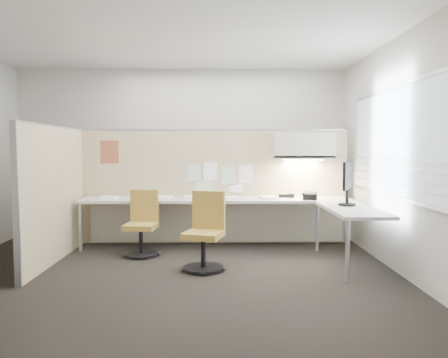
{
  "coord_description": "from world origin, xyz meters",
  "views": [
    {
      "loc": [
        0.64,
        -5.17,
        1.47
      ],
      "look_at": [
        0.7,
        0.8,
        1.05
      ],
      "focal_mm": 35.0,
      "sensor_mm": 36.0,
      "label": 1
    }
  ],
  "objects_px": {
    "chair_right": "(205,234)",
    "phone": "(310,196)",
    "chair_left": "(142,225)",
    "monitor": "(347,181)",
    "desk": "(239,208)"
  },
  "relations": [
    {
      "from": "chair_right",
      "to": "phone",
      "type": "relative_size",
      "value": 3.69
    },
    {
      "from": "chair_left",
      "to": "chair_right",
      "type": "relative_size",
      "value": 0.95
    },
    {
      "from": "monitor",
      "to": "desk",
      "type": "bearing_deg",
      "value": 88.89
    },
    {
      "from": "desk",
      "to": "phone",
      "type": "height_order",
      "value": "phone"
    },
    {
      "from": "desk",
      "to": "chair_right",
      "type": "bearing_deg",
      "value": -114.33
    },
    {
      "from": "chair_left",
      "to": "monitor",
      "type": "height_order",
      "value": "monitor"
    },
    {
      "from": "desk",
      "to": "chair_right",
      "type": "height_order",
      "value": "chair_right"
    },
    {
      "from": "desk",
      "to": "monitor",
      "type": "distance_m",
      "value": 1.6
    },
    {
      "from": "monitor",
      "to": "phone",
      "type": "height_order",
      "value": "monitor"
    },
    {
      "from": "desk",
      "to": "chair_left",
      "type": "bearing_deg",
      "value": -166.74
    },
    {
      "from": "desk",
      "to": "chair_right",
      "type": "xyz_separation_m",
      "value": [
        -0.47,
        -1.03,
        -0.17
      ]
    },
    {
      "from": "monitor",
      "to": "phone",
      "type": "bearing_deg",
      "value": 51.34
    },
    {
      "from": "chair_left",
      "to": "chair_right",
      "type": "bearing_deg",
      "value": -32.56
    },
    {
      "from": "chair_left",
      "to": "phone",
      "type": "relative_size",
      "value": 3.49
    },
    {
      "from": "chair_left",
      "to": "phone",
      "type": "bearing_deg",
      "value": 14.07
    }
  ]
}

